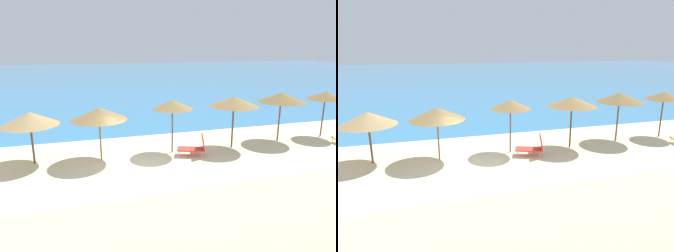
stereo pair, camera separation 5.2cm
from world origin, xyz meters
The scene contains 9 objects.
ground_plane centered at (0.00, 0.00, 0.00)m, with size 160.00×160.00×0.00m, color beige.
sea_water centered at (0.00, 44.78, 0.00)m, with size 160.00×78.71×0.01m, color teal.
beach_umbrella_2 centered at (-4.63, 2.41, 2.19)m, with size 2.62×2.62×2.50m.
beach_umbrella_3 centered at (-1.53, 1.96, 2.32)m, with size 2.66×2.66×2.62m.
beach_umbrella_4 centered at (2.14, 2.07, 2.54)m, with size 2.10×2.10×2.78m.
beach_umbrella_5 centered at (5.53, 1.90, 2.55)m, with size 2.62×2.62×2.81m.
beach_umbrella_6 centered at (8.72, 2.23, 2.57)m, with size 2.64×2.64×2.85m.
beach_umbrella_7 centered at (11.82, 2.21, 2.54)m, with size 2.20×2.20×2.78m.
lounge_chair_1 centered at (3.08, 1.20, 0.48)m, with size 1.55×1.14×1.16m.
Camera 1 is at (-2.34, -12.33, 5.44)m, focal length 32.32 mm.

